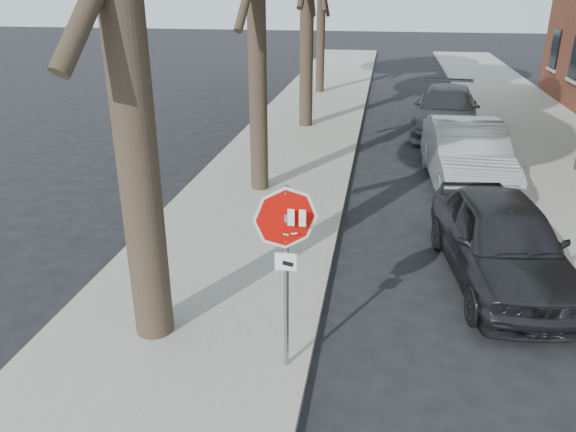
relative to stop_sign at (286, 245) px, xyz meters
The scene contains 9 objects.
ground 2.07m from the stop_sign, ahead, with size 120.00×120.00×0.00m, color black.
sidewalk_left 12.31m from the stop_sign, 98.51° to the left, with size 4.00×55.00×0.12m, color gray.
sidewalk_right 13.89m from the stop_sign, 60.88° to the left, with size 4.00×55.00×0.12m, color gray.
curb_left 12.17m from the stop_sign, 88.81° to the left, with size 0.12×55.00×0.13m, color #9E9384.
curb_right 13.03m from the stop_sign, 68.86° to the left, with size 0.12×55.00×0.13m, color #9E9384.
stop_sign is the anchor object (origin of this frame).
car_a 4.76m from the stop_sign, 44.39° to the left, with size 1.83×4.56×1.55m, color black.
car_b 9.06m from the stop_sign, 68.47° to the left, with size 1.78×5.10×1.68m, color #ABADB4.
car_c 14.70m from the stop_sign, 76.98° to the left, with size 2.20×5.42×1.57m, color #4A4B4F.
Camera 1 is at (0.39, -6.25, 4.97)m, focal length 35.00 mm.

